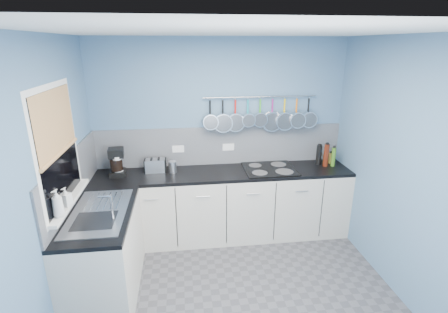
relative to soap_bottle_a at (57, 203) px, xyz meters
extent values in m
cube|color=#47474C|center=(1.53, 0.03, -1.18)|extent=(3.20, 3.00, 0.02)
cube|color=white|center=(1.53, 0.03, 1.34)|extent=(3.20, 3.00, 0.02)
cube|color=slate|center=(1.53, 1.54, 0.08)|extent=(3.20, 0.02, 2.50)
cube|color=slate|center=(-0.08, 0.03, 0.08)|extent=(0.02, 3.00, 2.50)
cube|color=slate|center=(3.14, 0.03, 0.08)|extent=(0.02, 3.00, 2.50)
cube|color=gray|center=(1.53, 1.52, -0.02)|extent=(3.20, 0.02, 0.50)
cube|color=gray|center=(-0.06, 0.63, -0.02)|extent=(0.02, 1.80, 0.50)
cube|color=beige|center=(1.53, 1.23, -0.74)|extent=(3.20, 0.60, 0.86)
cube|color=black|center=(1.53, 1.23, -0.29)|extent=(3.20, 0.60, 0.04)
cube|color=beige|center=(0.23, 0.33, -0.74)|extent=(0.60, 1.20, 0.86)
cube|color=black|center=(0.23, 0.33, -0.29)|extent=(0.60, 1.20, 0.04)
cube|color=white|center=(-0.05, 0.33, 0.38)|extent=(0.01, 1.00, 1.10)
cube|color=black|center=(-0.04, 0.33, 0.38)|extent=(0.01, 0.90, 1.00)
cube|color=tan|center=(-0.03, 0.33, 0.61)|extent=(0.01, 0.90, 0.55)
cube|color=white|center=(-0.02, 0.33, -0.13)|extent=(0.10, 0.98, 0.03)
cube|color=silver|center=(0.23, 0.33, -0.27)|extent=(0.50, 0.95, 0.01)
cube|color=white|center=(0.98, 1.50, -0.04)|extent=(0.15, 0.01, 0.09)
cube|color=white|center=(1.63, 1.50, -0.04)|extent=(0.15, 0.01, 0.09)
cylinder|color=silver|center=(2.03, 1.48, 0.61)|extent=(1.45, 0.02, 0.02)
imported|color=white|center=(0.00, 0.00, 0.00)|extent=(0.12, 0.12, 0.24)
imported|color=white|center=(0.00, 0.19, -0.03)|extent=(0.10, 0.10, 0.17)
cylinder|color=white|center=(0.26, 1.24, -0.14)|extent=(0.12, 0.12, 0.25)
cube|color=silver|center=(0.69, 1.33, -0.19)|extent=(0.26, 0.16, 0.16)
cylinder|color=silver|center=(0.91, 1.28, -0.20)|extent=(0.10, 0.10, 0.14)
cube|color=black|center=(2.12, 1.23, -0.26)|extent=(0.64, 0.57, 0.01)
cylinder|color=olive|center=(2.98, 1.35, -0.20)|extent=(0.05, 0.05, 0.14)
cylinder|color=brown|center=(2.91, 1.35, -0.20)|extent=(0.05, 0.05, 0.13)
cylinder|color=black|center=(2.81, 1.34, -0.14)|extent=(0.07, 0.07, 0.25)
cylinder|color=#3F721E|center=(2.97, 1.25, -0.15)|extent=(0.05, 0.05, 0.25)
cylinder|color=#4C190C|center=(2.87, 1.25, -0.12)|extent=(0.07, 0.07, 0.29)
camera|label=1|loc=(1.04, -2.62, 1.24)|focal=26.76mm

